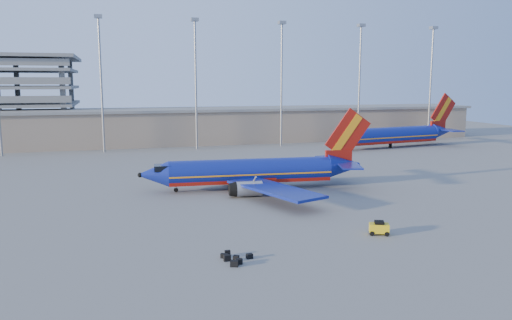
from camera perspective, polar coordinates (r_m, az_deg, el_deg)
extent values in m
plane|color=slate|center=(70.29, 3.41, -3.34)|extent=(220.00, 220.00, 0.00)
cube|color=gray|center=(127.57, -0.99, 3.99)|extent=(120.00, 15.00, 8.00)
cube|color=slate|center=(127.28, -0.99, 5.87)|extent=(122.00, 16.00, 0.60)
cylinder|color=gray|center=(110.80, -17.25, 8.04)|extent=(0.44, 0.44, 28.00)
cube|color=gray|center=(111.61, -17.60, 15.39)|extent=(1.60, 1.60, 0.70)
cylinder|color=gray|center=(112.21, -6.89, 8.37)|extent=(0.44, 0.44, 28.00)
cube|color=gray|center=(113.02, -7.03, 15.64)|extent=(1.60, 1.60, 0.70)
cylinder|color=gray|center=(117.08, 2.93, 8.44)|extent=(0.44, 0.44, 28.00)
cube|color=gray|center=(117.85, 2.98, 15.41)|extent=(1.60, 1.60, 0.70)
cylinder|color=gray|center=(125.00, 11.73, 8.30)|extent=(0.44, 0.44, 28.00)
cube|color=gray|center=(125.72, 11.94, 14.83)|extent=(1.60, 1.60, 0.70)
cylinder|color=gray|center=(135.43, 19.32, 8.02)|extent=(0.44, 0.44, 28.00)
cube|color=gray|center=(136.09, 19.64, 14.04)|extent=(1.60, 1.60, 0.70)
cylinder|color=navy|center=(69.87, -0.64, -1.27)|extent=(22.85, 5.19, 3.49)
cube|color=maroon|center=(70.04, -0.64, -1.99)|extent=(22.80, 4.53, 1.23)
cube|color=orange|center=(69.91, -0.64, -1.46)|extent=(22.85, 5.23, 0.21)
cone|color=navy|center=(68.63, -11.62, -1.64)|extent=(4.22, 3.78, 3.49)
cube|color=black|center=(68.48, -10.62, -0.87)|extent=(2.44, 2.62, 0.76)
cone|color=navy|center=(73.66, 9.94, -0.61)|extent=(5.16, 3.85, 3.49)
cube|color=maroon|center=(73.19, 9.41, 0.35)|extent=(3.99, 0.82, 2.08)
cube|color=maroon|center=(73.27, 10.44, 2.94)|extent=(6.93, 0.82, 7.53)
cube|color=orange|center=(73.20, 10.31, 2.93)|extent=(4.63, 0.74, 5.91)
cube|color=navy|center=(76.40, 8.80, 0.15)|extent=(3.61, 6.36, 0.21)
cube|color=navy|center=(70.50, 10.62, -0.63)|extent=(4.42, 6.59, 0.21)
cube|color=navy|center=(78.32, -0.79, -0.79)|extent=(11.10, 15.12, 0.33)
cube|color=navy|center=(62.37, 2.10, -3.30)|extent=(9.37, 15.36, 0.33)
cube|color=maroon|center=(70.20, -0.26, -2.28)|extent=(5.92, 4.10, 0.94)
cylinder|color=gray|center=(74.69, -2.22, -1.75)|extent=(3.54, 2.23, 1.98)
cylinder|color=gray|center=(65.22, -0.79, -3.31)|extent=(3.54, 2.23, 1.98)
cylinder|color=gray|center=(69.07, -9.14, -3.21)|extent=(0.24, 0.24, 1.04)
cylinder|color=black|center=(69.12, -9.13, -3.39)|extent=(0.62, 0.28, 0.60)
cylinder|color=black|center=(72.91, 0.08, -2.56)|extent=(0.83, 0.58, 0.79)
cylinder|color=black|center=(68.22, 0.92, -3.36)|extent=(0.83, 0.58, 0.79)
cylinder|color=navy|center=(118.54, 15.14, 2.73)|extent=(25.15, 7.80, 3.83)
cube|color=maroon|center=(118.65, 15.13, 2.25)|extent=(25.03, 7.09, 1.35)
cube|color=orange|center=(118.57, 15.14, 2.60)|extent=(25.15, 7.84, 0.23)
cone|color=navy|center=(109.68, 9.31, 2.44)|extent=(4.91, 4.48, 3.83)
cube|color=black|center=(110.34, 9.90, 2.98)|extent=(2.89, 3.06, 0.83)
cone|color=navy|center=(128.80, 20.29, 3.11)|extent=(5.93, 4.65, 3.83)
cube|color=maroon|center=(128.09, 20.07, 3.72)|extent=(4.38, 1.27, 2.28)
cube|color=maroon|center=(128.89, 20.61, 5.34)|extent=(7.56, 1.56, 8.26)
cube|color=orange|center=(128.74, 20.54, 5.34)|extent=(5.06, 1.25, 6.48)
cube|color=navy|center=(130.94, 19.08, 3.51)|extent=(5.30, 7.30, 0.23)
cube|color=navy|center=(126.02, 21.31, 3.20)|extent=(3.42, 6.77, 0.23)
cylinder|color=black|center=(118.80, 15.10, 1.61)|extent=(0.83, 0.83, 0.93)
cube|color=gold|center=(50.93, 13.89, -7.56)|extent=(2.14, 1.72, 0.89)
cube|color=black|center=(50.78, 13.91, -6.98)|extent=(1.21, 1.25, 0.31)
cylinder|color=black|center=(51.44, 13.01, -7.87)|extent=(0.49, 0.33, 0.46)
cylinder|color=black|center=(50.51, 13.12, -8.18)|extent=(0.49, 0.33, 0.46)
cylinder|color=black|center=(51.60, 14.60, -7.87)|extent=(0.49, 0.33, 0.46)
cylinder|color=black|center=(50.67, 14.74, -8.19)|extent=(0.49, 0.33, 0.46)
cube|color=black|center=(41.45, -2.51, -11.75)|extent=(0.73, 0.59, 0.49)
cube|color=black|center=(42.69, -3.31, -11.12)|extent=(0.57, 0.41, 0.52)
cube|color=black|center=(41.97, -1.97, -11.50)|extent=(0.60, 0.43, 0.47)
cube|color=black|center=(43.37, -3.65, -10.88)|extent=(0.69, 0.56, 0.40)
cube|color=black|center=(43.22, -0.75, -10.92)|extent=(0.59, 0.47, 0.41)
cube|color=black|center=(42.75, -2.28, -11.14)|extent=(0.60, 0.57, 0.44)
cube|color=black|center=(43.89, -3.27, -10.57)|extent=(0.49, 0.30, 0.49)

